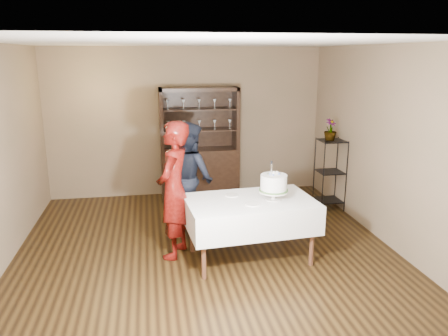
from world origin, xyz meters
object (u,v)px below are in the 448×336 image
Objects in this scene: potted_plant at (330,130)px; china_hutch at (200,161)px; woman at (174,190)px; man at (190,177)px; plant_etagere at (330,172)px; cake at (274,184)px; cake_table at (250,214)px.

china_hutch is at bearing 152.76° from potted_plant.
potted_plant is (2.65, 1.34, 0.48)m from woman.
man is at bearing -176.49° from woman.
china_hutch is 2.33m from plant_etagere.
cake reaches higher than plant_etagere.
man is at bearing 129.84° from cake.
cake_table is 1.28m from man.
china_hutch is 1.22× the size of man.
cake is (-1.47, -1.65, 0.35)m from plant_etagere.
woman reaches higher than potted_plant.
man is (0.28, 0.81, -0.07)m from woman.
cake_table is 0.48m from cake.
china_hutch reaches higher than man.
potted_plant is (2.37, 0.53, 0.55)m from man.
potted_plant reaches higher than plant_etagere.
man is 2.49m from potted_plant.
cake is at bearing -169.31° from man.
china_hutch is 1.62m from man.
plant_etagere is at bearing 139.01° from woman.
potted_plant is at bearing 139.39° from woman.
cake is 2.22m from potted_plant.
woman is at bearing -153.17° from potted_plant.
china_hutch is 2.79m from cake.
plant_etagere is 0.68× the size of woman.
plant_etagere is 3.02m from woman.
cake is (0.61, -2.71, 0.33)m from china_hutch.
cake is at bearing 98.08° from woman.
plant_etagere is 2.38m from cake_table.
man is (-2.41, -0.53, 0.17)m from plant_etagere.
plant_etagere is 0.73× the size of man.
potted_plant reaches higher than cake_table.
woman is at bearing 131.80° from man.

